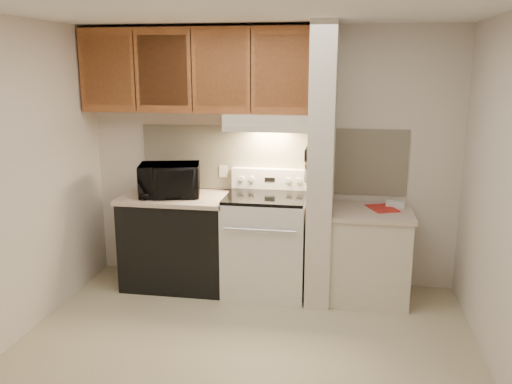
# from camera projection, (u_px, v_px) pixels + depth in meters

# --- Properties ---
(floor) EXTENTS (3.60, 3.60, 0.00)m
(floor) POSITION_uv_depth(u_px,v_px,m) (243.00, 351.00, 4.16)
(floor) COLOR #BCB18C
(floor) RESTS_ON ground
(ceiling) EXTENTS (3.60, 3.60, 0.00)m
(ceiling) POSITION_uv_depth(u_px,v_px,m) (241.00, 9.00, 3.58)
(ceiling) COLOR white
(ceiling) RESTS_ON wall_back
(wall_back) EXTENTS (3.60, 2.50, 0.02)m
(wall_back) POSITION_uv_depth(u_px,v_px,m) (271.00, 158.00, 5.31)
(wall_back) COLOR beige
(wall_back) RESTS_ON floor
(wall_left) EXTENTS (0.02, 3.00, 2.50)m
(wall_left) POSITION_uv_depth(u_px,v_px,m) (13.00, 183.00, 4.16)
(wall_left) COLOR beige
(wall_left) RESTS_ON floor
(wall_right) EXTENTS (0.02, 3.00, 2.50)m
(wall_right) POSITION_uv_depth(u_px,v_px,m) (509.00, 203.00, 3.58)
(wall_right) COLOR beige
(wall_right) RESTS_ON floor
(backsplash) EXTENTS (2.60, 0.02, 0.63)m
(backsplash) POSITION_uv_depth(u_px,v_px,m) (271.00, 159.00, 5.30)
(backsplash) COLOR beige
(backsplash) RESTS_ON wall_back
(range_body) EXTENTS (0.76, 0.65, 0.92)m
(range_body) POSITION_uv_depth(u_px,v_px,m) (266.00, 245.00, 5.16)
(range_body) COLOR silver
(range_body) RESTS_ON floor
(oven_window) EXTENTS (0.50, 0.01, 0.30)m
(oven_window) POSITION_uv_depth(u_px,v_px,m) (261.00, 252.00, 4.85)
(oven_window) COLOR black
(oven_window) RESTS_ON range_body
(oven_handle) EXTENTS (0.65, 0.02, 0.02)m
(oven_handle) POSITION_uv_depth(u_px,v_px,m) (260.00, 230.00, 4.76)
(oven_handle) COLOR silver
(oven_handle) RESTS_ON range_body
(cooktop) EXTENTS (0.74, 0.64, 0.03)m
(cooktop) POSITION_uv_depth(u_px,v_px,m) (266.00, 197.00, 5.05)
(cooktop) COLOR black
(cooktop) RESTS_ON range_body
(range_backguard) EXTENTS (0.76, 0.08, 0.20)m
(range_backguard) POSITION_uv_depth(u_px,v_px,m) (270.00, 179.00, 5.30)
(range_backguard) COLOR silver
(range_backguard) RESTS_ON range_body
(range_display) EXTENTS (0.10, 0.01, 0.04)m
(range_display) POSITION_uv_depth(u_px,v_px,m) (270.00, 180.00, 5.26)
(range_display) COLOR black
(range_display) RESTS_ON range_backguard
(range_knob_left_outer) EXTENTS (0.05, 0.02, 0.05)m
(range_knob_left_outer) POSITION_uv_depth(u_px,v_px,m) (241.00, 179.00, 5.30)
(range_knob_left_outer) COLOR silver
(range_knob_left_outer) RESTS_ON range_backguard
(range_knob_left_inner) EXTENTS (0.05, 0.02, 0.05)m
(range_knob_left_inner) POSITION_uv_depth(u_px,v_px,m) (252.00, 179.00, 5.28)
(range_knob_left_inner) COLOR silver
(range_knob_left_inner) RESTS_ON range_backguard
(range_knob_right_inner) EXTENTS (0.05, 0.02, 0.05)m
(range_knob_right_inner) POSITION_uv_depth(u_px,v_px,m) (288.00, 180.00, 5.22)
(range_knob_right_inner) COLOR silver
(range_knob_right_inner) RESTS_ON range_backguard
(range_knob_right_outer) EXTENTS (0.05, 0.02, 0.05)m
(range_knob_right_outer) POSITION_uv_depth(u_px,v_px,m) (299.00, 181.00, 5.21)
(range_knob_right_outer) COLOR silver
(range_knob_right_outer) RESTS_ON range_backguard
(dishwasher_front) EXTENTS (1.00, 0.63, 0.87)m
(dishwasher_front) POSITION_uv_depth(u_px,v_px,m) (177.00, 243.00, 5.32)
(dishwasher_front) COLOR black
(dishwasher_front) RESTS_ON floor
(left_countertop) EXTENTS (1.04, 0.67, 0.04)m
(left_countertop) POSITION_uv_depth(u_px,v_px,m) (176.00, 198.00, 5.21)
(left_countertop) COLOR #C7B19C
(left_countertop) RESTS_ON dishwasher_front
(spoon_rest) EXTENTS (0.20, 0.09, 0.01)m
(spoon_rest) POSITION_uv_depth(u_px,v_px,m) (181.00, 190.00, 5.40)
(spoon_rest) COLOR black
(spoon_rest) RESTS_ON left_countertop
(teal_jar) EXTENTS (0.09, 0.09, 0.09)m
(teal_jar) POSITION_uv_depth(u_px,v_px,m) (177.00, 194.00, 5.09)
(teal_jar) COLOR #266757
(teal_jar) RESTS_ON left_countertop
(outlet) EXTENTS (0.08, 0.01, 0.12)m
(outlet) POSITION_uv_depth(u_px,v_px,m) (223.00, 171.00, 5.40)
(outlet) COLOR beige
(outlet) RESTS_ON backsplash
(microwave) EXTENTS (0.64, 0.50, 0.31)m
(microwave) POSITION_uv_depth(u_px,v_px,m) (170.00, 180.00, 5.16)
(microwave) COLOR black
(microwave) RESTS_ON left_countertop
(partition_pillar) EXTENTS (0.22, 0.70, 2.50)m
(partition_pillar) POSITION_uv_depth(u_px,v_px,m) (322.00, 166.00, 4.89)
(partition_pillar) COLOR beige
(partition_pillar) RESTS_ON floor
(pillar_trim) EXTENTS (0.01, 0.70, 0.04)m
(pillar_trim) POSITION_uv_depth(u_px,v_px,m) (309.00, 160.00, 4.90)
(pillar_trim) COLOR #99552B
(pillar_trim) RESTS_ON partition_pillar
(knife_strip) EXTENTS (0.02, 0.42, 0.04)m
(knife_strip) POSITION_uv_depth(u_px,v_px,m) (308.00, 159.00, 4.84)
(knife_strip) COLOR black
(knife_strip) RESTS_ON partition_pillar
(knife_blade_a) EXTENTS (0.01, 0.03, 0.16)m
(knife_blade_a) POSITION_uv_depth(u_px,v_px,m) (305.00, 173.00, 4.71)
(knife_blade_a) COLOR silver
(knife_blade_a) RESTS_ON knife_strip
(knife_handle_a) EXTENTS (0.02, 0.02, 0.10)m
(knife_handle_a) POSITION_uv_depth(u_px,v_px,m) (305.00, 156.00, 4.68)
(knife_handle_a) COLOR black
(knife_handle_a) RESTS_ON knife_strip
(knife_blade_b) EXTENTS (0.01, 0.04, 0.18)m
(knife_blade_b) POSITION_uv_depth(u_px,v_px,m) (306.00, 172.00, 4.79)
(knife_blade_b) COLOR silver
(knife_blade_b) RESTS_ON knife_strip
(knife_handle_b) EXTENTS (0.02, 0.02, 0.10)m
(knife_handle_b) POSITION_uv_depth(u_px,v_px,m) (306.00, 155.00, 4.75)
(knife_handle_b) COLOR black
(knife_handle_b) RESTS_ON knife_strip
(knife_blade_c) EXTENTS (0.01, 0.04, 0.20)m
(knife_blade_c) POSITION_uv_depth(u_px,v_px,m) (307.00, 171.00, 4.88)
(knife_blade_c) COLOR silver
(knife_blade_c) RESTS_ON knife_strip
(knife_handle_c) EXTENTS (0.02, 0.02, 0.10)m
(knife_handle_c) POSITION_uv_depth(u_px,v_px,m) (307.00, 153.00, 4.85)
(knife_handle_c) COLOR black
(knife_handle_c) RESTS_ON knife_strip
(knife_blade_d) EXTENTS (0.01, 0.04, 0.16)m
(knife_blade_d) POSITION_uv_depth(u_px,v_px,m) (307.00, 168.00, 4.94)
(knife_blade_d) COLOR silver
(knife_blade_d) RESTS_ON knife_strip
(knife_handle_d) EXTENTS (0.02, 0.02, 0.10)m
(knife_handle_d) POSITION_uv_depth(u_px,v_px,m) (307.00, 152.00, 4.90)
(knife_handle_d) COLOR black
(knife_handle_d) RESTS_ON knife_strip
(knife_blade_e) EXTENTS (0.01, 0.04, 0.18)m
(knife_blade_e) POSITION_uv_depth(u_px,v_px,m) (308.00, 167.00, 5.03)
(knife_blade_e) COLOR silver
(knife_blade_e) RESTS_ON knife_strip
(knife_handle_e) EXTENTS (0.02, 0.02, 0.10)m
(knife_handle_e) POSITION_uv_depth(u_px,v_px,m) (308.00, 150.00, 4.98)
(knife_handle_e) COLOR black
(knife_handle_e) RESTS_ON knife_strip
(oven_mitt) EXTENTS (0.03, 0.11, 0.25)m
(oven_mitt) POSITION_uv_depth(u_px,v_px,m) (308.00, 167.00, 5.08)
(oven_mitt) COLOR slate
(oven_mitt) RESTS_ON partition_pillar
(right_cab_base) EXTENTS (0.70, 0.60, 0.81)m
(right_cab_base) POSITION_uv_depth(u_px,v_px,m) (369.00, 257.00, 5.01)
(right_cab_base) COLOR beige
(right_cab_base) RESTS_ON floor
(right_countertop) EXTENTS (0.74, 0.64, 0.04)m
(right_countertop) POSITION_uv_depth(u_px,v_px,m) (371.00, 213.00, 4.91)
(right_countertop) COLOR #C7B19C
(right_countertop) RESTS_ON right_cab_base
(red_folder) EXTENTS (0.31, 0.36, 0.01)m
(red_folder) POSITION_uv_depth(u_px,v_px,m) (382.00, 208.00, 4.96)
(red_folder) COLOR red
(red_folder) RESTS_ON right_countertop
(white_box) EXTENTS (0.18, 0.13, 0.04)m
(white_box) POSITION_uv_depth(u_px,v_px,m) (395.00, 204.00, 5.04)
(white_box) COLOR white
(white_box) RESTS_ON right_countertop
(range_hood) EXTENTS (0.78, 0.44, 0.15)m
(range_hood) POSITION_uv_depth(u_px,v_px,m) (268.00, 122.00, 5.01)
(range_hood) COLOR beige
(range_hood) RESTS_ON upper_cabinets
(hood_lip) EXTENTS (0.78, 0.04, 0.06)m
(hood_lip) POSITION_uv_depth(u_px,v_px,m) (265.00, 129.00, 4.82)
(hood_lip) COLOR beige
(hood_lip) RESTS_ON range_hood
(upper_cabinets) EXTENTS (2.18, 0.33, 0.77)m
(upper_cabinets) POSITION_uv_depth(u_px,v_px,m) (196.00, 70.00, 5.06)
(upper_cabinets) COLOR #99552B
(upper_cabinets) RESTS_ON wall_back
(cab_door_a) EXTENTS (0.46, 0.01, 0.63)m
(cab_door_a) POSITION_uv_depth(u_px,v_px,m) (107.00, 71.00, 5.04)
(cab_door_a) COLOR #99552B
(cab_door_a) RESTS_ON upper_cabinets
(cab_gap_a) EXTENTS (0.01, 0.01, 0.73)m
(cab_gap_a) POSITION_uv_depth(u_px,v_px,m) (134.00, 71.00, 4.99)
(cab_gap_a) COLOR black
(cab_gap_a) RESTS_ON upper_cabinets
(cab_door_b) EXTENTS (0.46, 0.01, 0.63)m
(cab_door_b) POSITION_uv_depth(u_px,v_px,m) (163.00, 71.00, 4.95)
(cab_door_b) COLOR #99552B
(cab_door_b) RESTS_ON upper_cabinets
(cab_gap_b) EXTENTS (0.01, 0.01, 0.73)m
(cab_gap_b) POSITION_uv_depth(u_px,v_px,m) (192.00, 71.00, 4.90)
(cab_gap_b) COLOR black
(cab_gap_b) RESTS_ON upper_cabinets
(cab_door_c) EXTENTS (0.46, 0.01, 0.63)m
(cab_door_c) POSITION_uv_depth(u_px,v_px,m) (221.00, 71.00, 4.86)
(cab_door_c) COLOR #99552B
(cab_door_c) RESTS_ON upper_cabinets
(cab_gap_c) EXTENTS (0.01, 0.01, 0.73)m
(cab_gap_c) POSITION_uv_depth(u_px,v_px,m) (251.00, 71.00, 4.82)
(cab_gap_c) COLOR black
(cab_gap_c) RESTS_ON upper_cabinets
(cab_door_d) EXTENTS (0.46, 0.01, 0.63)m
(cab_door_d) POSITION_uv_depth(u_px,v_px,m) (281.00, 71.00, 4.77)
(cab_door_d) COLOR #99552B
(cab_door_d) RESTS_ON upper_cabinets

